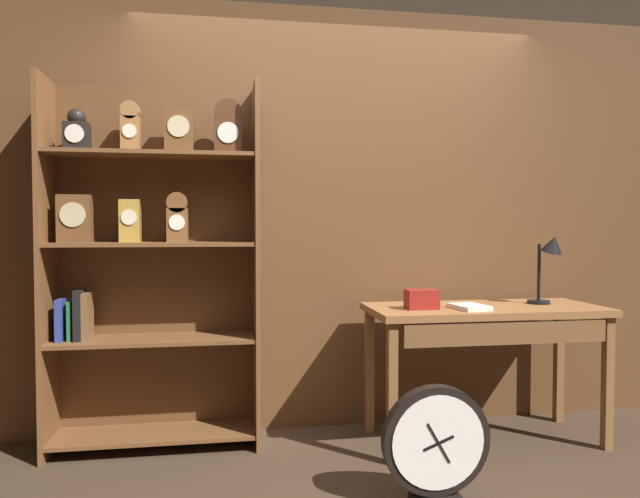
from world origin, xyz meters
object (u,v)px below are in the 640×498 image
desk_lamp (549,257)px  round_clock_large (436,444)px  open_repair_manual (469,307)px  bookshelf (152,255)px  toolbox_small (422,299)px  workbench (486,323)px

desk_lamp → round_clock_large: 1.44m
desk_lamp → open_repair_manual: bearing=-167.9°
bookshelf → toolbox_small: bearing=-10.6°
bookshelf → round_clock_large: (1.34, -0.92, -0.82)m
bookshelf → workbench: bearing=-7.5°
desk_lamp → round_clock_large: size_ratio=0.79×
toolbox_small → open_repair_manual: toolbox_small is taller
toolbox_small → desk_lamp: bearing=4.9°
workbench → round_clock_large: size_ratio=2.51×
desk_lamp → round_clock_large: bearing=-143.7°
bookshelf → desk_lamp: size_ratio=4.87×
toolbox_small → round_clock_large: toolbox_small is taller
workbench → open_repair_manual: open_repair_manual is taller
bookshelf → open_repair_manual: 1.81m
bookshelf → desk_lamp: bookshelf is taller
workbench → open_repair_manual: (-0.14, -0.08, 0.11)m
round_clock_large → workbench: bearing=50.4°
bookshelf → toolbox_small: 1.54m
desk_lamp → open_repair_manual: 0.63m
bookshelf → round_clock_large: 1.82m
workbench → desk_lamp: bearing=5.6°
workbench → round_clock_large: (-0.56, -0.67, -0.42)m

